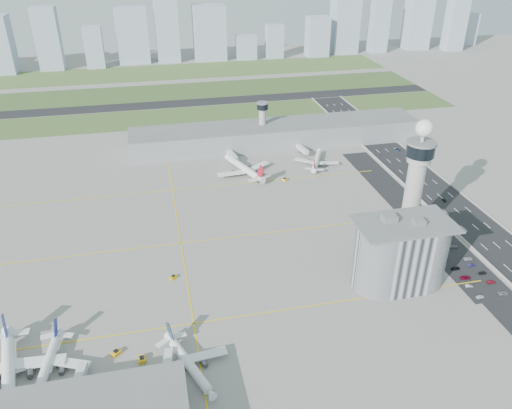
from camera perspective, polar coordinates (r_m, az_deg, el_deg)
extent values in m
plane|color=gray|center=(236.05, 1.84, -7.22)|extent=(1000.00, 1000.00, 0.00)
cube|color=#435B2B|center=(433.32, -8.12, 9.93)|extent=(480.00, 50.00, 0.08)
cube|color=#3C5528|center=(504.77, -8.92, 12.61)|extent=(480.00, 60.00, 0.08)
cube|color=#4F6E34|center=(581.97, -9.56, 14.74)|extent=(480.00, 70.00, 0.08)
cube|color=black|center=(468.42, -8.54, 11.36)|extent=(480.00, 22.00, 0.10)
cube|color=black|center=(282.85, 25.12, -3.59)|extent=(28.00, 500.00, 0.10)
cube|color=#9E9E99|center=(274.74, 22.79, -3.90)|extent=(0.60, 500.00, 1.20)
cube|color=black|center=(262.47, 21.92, -5.47)|extent=(18.00, 260.00, 0.08)
cube|color=black|center=(253.57, 22.96, -7.00)|extent=(20.00, 44.00, 0.10)
cube|color=yellow|center=(208.10, -7.13, -13.34)|extent=(260.00, 0.60, 0.01)
cube|color=yellow|center=(255.79, -8.57, -4.40)|extent=(260.00, 0.60, 0.01)
cube|color=yellow|center=(307.81, -9.51, 1.63)|extent=(260.00, 0.60, 0.01)
cube|color=yellow|center=(255.79, -8.57, -4.40)|extent=(0.60, 260.00, 0.01)
cylinder|color=#ADAAA5|center=(254.44, 17.41, 0.58)|extent=(8.40, 8.40, 48.00)
cylinder|color=#ADAAA5|center=(245.25, 18.16, 5.11)|extent=(11.00, 11.00, 4.00)
cylinder|color=black|center=(243.76, 18.30, 5.96)|extent=(13.00, 13.00, 6.00)
cylinder|color=slate|center=(242.49, 18.42, 6.72)|extent=(14.00, 14.00, 1.00)
cylinder|color=#ADAAA5|center=(241.62, 18.52, 7.27)|extent=(1.60, 1.60, 5.00)
sphere|color=white|center=(240.11, 18.68, 8.26)|extent=(8.00, 8.00, 8.00)
cylinder|color=#ADAAA5|center=(365.53, 0.74, 8.92)|extent=(5.00, 5.00, 28.00)
cylinder|color=black|center=(360.66, 0.75, 11.15)|extent=(8.00, 8.00, 4.00)
cylinder|color=slate|center=(359.90, 0.76, 11.53)|extent=(8.60, 8.60, 0.80)
cube|color=#B2B2B7|center=(227.70, 16.14, -5.44)|extent=(18.00, 24.00, 30.00)
cylinder|color=#B2B2B7|center=(223.89, 14.09, -5.77)|extent=(24.00, 24.00, 30.00)
cylinder|color=#B2B2B7|center=(231.80, 18.12, -5.11)|extent=(24.00, 24.00, 30.00)
cube|color=slate|center=(219.67, 16.68, -2.11)|extent=(42.00, 24.00, 0.80)
cube|color=slate|center=(218.47, 15.00, -1.55)|extent=(6.00, 5.00, 3.00)
cube|color=slate|center=(219.90, 18.11, -1.92)|extent=(5.00, 4.00, 2.40)
cube|color=gray|center=(368.25, 2.33, 7.97)|extent=(210.00, 32.00, 15.00)
cube|color=slate|center=(365.50, 2.36, 9.13)|extent=(210.00, 32.00, 0.80)
imported|color=white|center=(238.68, 24.23, -9.58)|extent=(3.77, 1.83, 1.24)
imported|color=#A8AAAF|center=(243.39, 23.18, -8.54)|extent=(3.49, 1.56, 1.11)
imported|color=maroon|center=(247.88, 22.81, -7.69)|extent=(4.88, 2.60, 1.31)
imported|color=black|center=(252.38, 21.85, -6.78)|extent=(4.34, 1.97, 1.23)
imported|color=navy|center=(256.30, 20.75, -5.95)|extent=(3.83, 1.82, 1.27)
imported|color=silver|center=(263.13, 20.08, -4.85)|extent=(3.75, 1.78, 1.19)
imported|color=gray|center=(245.01, 26.40, -9.06)|extent=(4.66, 2.44, 1.25)
imported|color=maroon|center=(249.73, 25.28, -8.00)|extent=(4.18, 1.73, 1.21)
imported|color=black|center=(254.07, 24.45, -7.11)|extent=(3.90, 1.69, 1.31)
imported|color=#1D1854|center=(257.41, 23.39, -6.38)|extent=(3.53, 1.27, 1.16)
imported|color=#B0ABC0|center=(261.50, 23.09, -5.72)|extent=(4.42, 2.10, 1.22)
imported|color=gray|center=(268.11, 21.67, -4.50)|extent=(4.62, 2.40, 1.28)
imported|color=black|center=(311.13, 20.72, 0.46)|extent=(1.48, 3.63, 1.17)
imported|color=navy|center=(374.26, 15.92, 6.06)|extent=(2.42, 4.14, 1.08)
imported|color=slate|center=(421.22, 10.12, 9.29)|extent=(1.80, 3.59, 1.17)
cube|color=#9EADC1|center=(621.65, -22.68, 17.08)|extent=(25.49, 20.39, 66.89)
cube|color=#9EADC1|center=(615.88, -18.01, 16.72)|extent=(20.04, 16.03, 45.20)
cube|color=#9EADC1|center=(630.79, -13.93, 18.26)|extent=(35.76, 28.61, 61.22)
cube|color=#9EADC1|center=(624.27, -10.18, 19.56)|extent=(26.33, 21.06, 83.39)
cube|color=#9EADC1|center=(631.00, -5.35, 18.97)|extent=(36.96, 29.57, 62.11)
cube|color=#9EADC1|center=(632.61, -1.12, 17.53)|extent=(23.01, 18.41, 27.75)
cube|color=#9EADC1|center=(638.85, 2.12, 18.14)|extent=(20.22, 16.18, 38.97)
cube|color=#9EADC1|center=(651.51, 7.03, 18.52)|extent=(26.14, 20.92, 46.89)
cube|color=#9EADC1|center=(673.37, 10.13, 20.13)|extent=(32.26, 25.81, 81.20)
cube|color=#9EADC1|center=(685.42, 13.88, 19.39)|extent=(21.59, 17.28, 68.75)
cube|color=#9EADC1|center=(720.44, 17.96, 19.08)|extent=(30.25, 24.20, 63.40)
cube|color=#9EADC1|center=(725.29, 21.88, 18.85)|extent=(23.04, 18.43, 71.56)
cube|color=#9EADC1|center=(770.14, 22.95, 17.98)|extent=(22.64, 18.11, 41.06)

